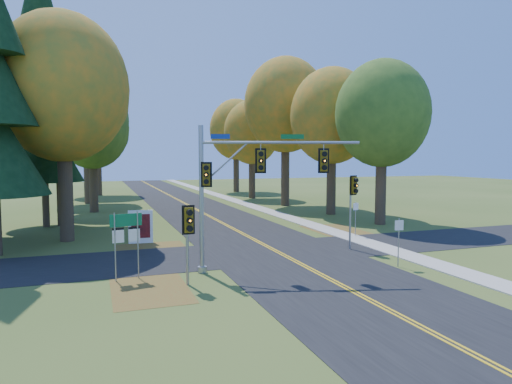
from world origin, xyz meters
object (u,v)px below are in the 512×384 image
object	(u,v)px
traffic_mast	(242,179)
route_sign_cluster	(126,232)
east_signal_pole	(353,194)
info_kiosk	(141,227)

from	to	relation	value
traffic_mast	route_sign_cluster	distance (m)	5.55
route_sign_cluster	traffic_mast	bearing A→B (deg)	-16.91
east_signal_pole	route_sign_cluster	distance (m)	12.74
traffic_mast	route_sign_cluster	world-z (taller)	traffic_mast
traffic_mast	east_signal_pole	size ratio (longest dim) A/B	1.68
traffic_mast	info_kiosk	world-z (taller)	traffic_mast
east_signal_pole	route_sign_cluster	world-z (taller)	east_signal_pole
traffic_mast	east_signal_pole	bearing A→B (deg)	36.41
info_kiosk	east_signal_pole	bearing A→B (deg)	-23.15
east_signal_pole	traffic_mast	bearing A→B (deg)	-172.52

